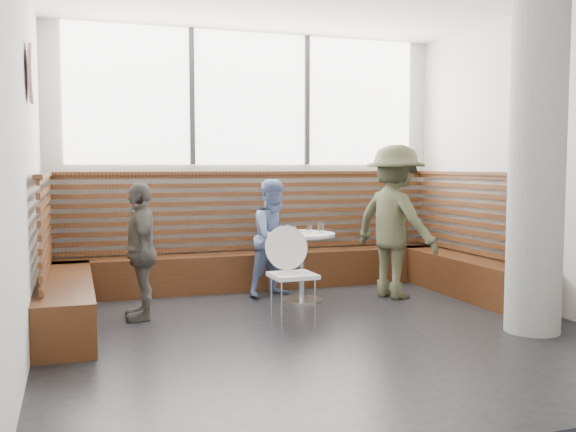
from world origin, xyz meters
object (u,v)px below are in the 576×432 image
object	(u,v)px
cafe_table	(301,253)
child_back	(275,238)
cafe_chair	(290,265)
concrete_column	(537,158)
child_left	(141,251)
adult_man	(395,222)

from	to	relation	value
cafe_table	child_back	bearing A→B (deg)	116.76
cafe_table	cafe_chair	xyz separation A→B (m)	(-0.40, -0.78, -0.01)
concrete_column	child_left	bearing A→B (deg)	153.84
cafe_table	cafe_chair	distance (m)	0.88
adult_man	cafe_table	bearing A→B (deg)	62.36
adult_man	concrete_column	bearing A→B (deg)	173.77
cafe_chair	child_left	xyz separation A→B (m)	(-1.40, 0.52, 0.14)
adult_man	child_back	size ratio (longest dim) A/B	1.29
cafe_chair	adult_man	distance (m)	1.67
adult_man	child_left	bearing A→B (deg)	71.67
cafe_table	adult_man	distance (m)	1.16
adult_man	child_left	size ratio (longest dim) A/B	1.30
cafe_chair	child_left	distance (m)	1.50
cafe_table	child_back	size ratio (longest dim) A/B	0.56
concrete_column	child_back	size ratio (longest dim) A/B	2.33
cafe_table	cafe_chair	world-z (taller)	cafe_chair
cafe_chair	child_left	world-z (taller)	child_left
child_left	cafe_table	bearing A→B (deg)	99.88
cafe_table	adult_man	bearing A→B (deg)	-6.60
cafe_chair	child_back	size ratio (longest dim) A/B	0.68
adult_man	child_left	distance (m)	2.91
concrete_column	child_back	xyz separation A→B (m)	(-1.77, 2.31, -0.91)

